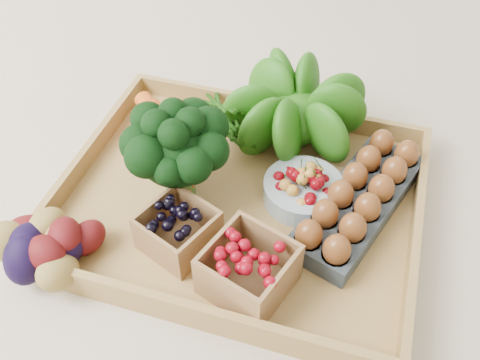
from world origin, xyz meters
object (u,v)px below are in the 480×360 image
(cherry_bowl, at_px, (303,191))
(egg_carton, at_px, (358,204))
(broccoli, at_px, (178,166))
(tray, at_px, (240,203))

(cherry_bowl, distance_m, egg_carton, 0.09)
(cherry_bowl, bearing_deg, egg_carton, -1.31)
(broccoli, relative_size, cherry_bowl, 1.23)
(broccoli, distance_m, egg_carton, 0.28)
(broccoli, height_order, egg_carton, broccoli)
(tray, relative_size, broccoli, 3.53)
(broccoli, height_order, cherry_bowl, broccoli)
(tray, relative_size, egg_carton, 1.97)
(broccoli, relative_size, egg_carton, 0.56)
(tray, bearing_deg, cherry_bowl, 19.36)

